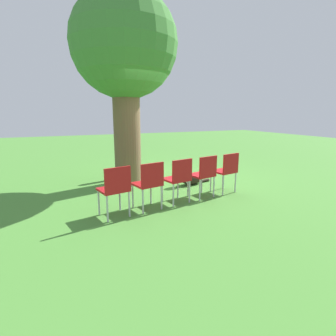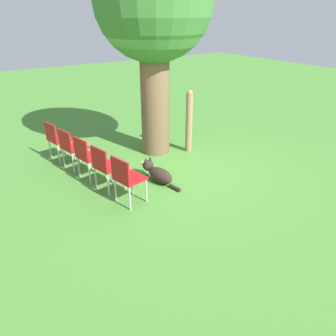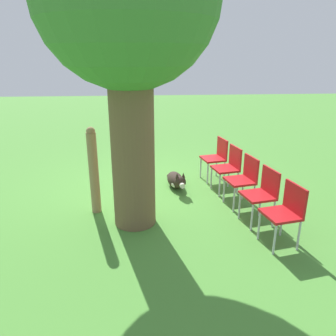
# 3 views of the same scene
# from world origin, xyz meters

# --- Properties ---
(ground_plane) EXTENTS (30.00, 30.00, 0.00)m
(ground_plane) POSITION_xyz_m (0.00, 0.00, 0.00)
(ground_plane) COLOR #478433
(oak_tree) EXTENTS (2.37, 2.37, 4.35)m
(oak_tree) POSITION_xyz_m (0.14, 0.95, 3.03)
(oak_tree) COLOR brown
(oak_tree) RESTS_ON ground_plane
(dog) EXTENTS (0.37, 1.05, 0.41)m
(dog) POSITION_xyz_m (-0.62, -0.33, 0.16)
(dog) COLOR #2D231C
(dog) RESTS_ON ground_plane
(fence_post) EXTENTS (0.15, 0.15, 1.42)m
(fence_post) POSITION_xyz_m (0.78, 0.54, 0.72)
(fence_post) COLOR #937551
(fence_post) RESTS_ON ground_plane
(red_chair_0) EXTENTS (0.50, 0.51, 0.86)m
(red_chair_0) POSITION_xyz_m (-1.48, -0.73, 0.51)
(red_chair_0) COLOR #B21419
(red_chair_0) RESTS_ON ground_plane
(red_chair_1) EXTENTS (0.50, 0.51, 0.86)m
(red_chair_1) POSITION_xyz_m (-1.58, -0.12, 0.51)
(red_chair_1) COLOR #B21419
(red_chair_1) RESTS_ON ground_plane
(red_chair_2) EXTENTS (0.50, 0.51, 0.86)m
(red_chair_2) POSITION_xyz_m (-1.67, 0.50, 0.51)
(red_chair_2) COLOR #B21419
(red_chair_2) RESTS_ON ground_plane
(red_chair_3) EXTENTS (0.50, 0.51, 0.86)m
(red_chair_3) POSITION_xyz_m (-1.77, 1.11, 0.51)
(red_chair_3) COLOR #B21419
(red_chair_3) RESTS_ON ground_plane
(red_chair_4) EXTENTS (0.50, 0.51, 0.86)m
(red_chair_4) POSITION_xyz_m (-1.87, 1.72, 0.51)
(red_chair_4) COLOR #B21419
(red_chair_4) RESTS_ON ground_plane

